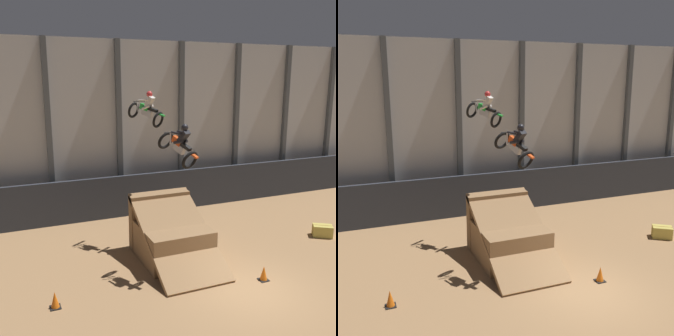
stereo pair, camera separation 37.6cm
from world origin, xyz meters
TOP-DOWN VIEW (x-y plane):
  - ground_plane at (0.00, 0.00)m, footprint 60.00×60.00m
  - arena_back_wall at (0.00, 10.75)m, footprint 32.00×0.40m
  - lower_barrier at (0.00, 9.50)m, footprint 31.36×0.20m
  - dirt_ramp at (-1.63, 3.91)m, footprint 2.79×4.61m
  - rider_bike_left_air at (-1.94, 5.80)m, footprint 1.52×1.78m
  - rider_bike_right_air at (-1.92, 2.33)m, footprint 1.28×1.89m
  - traffic_cone_near_ramp at (0.82, 0.54)m, footprint 0.36×0.36m
  - traffic_cone_arena_edge at (-6.74, 1.68)m, footprint 0.36×0.36m
  - hay_bale_trackside at (6.05, 3.00)m, footprint 1.08×1.01m

SIDE VIEW (x-z plane):
  - ground_plane at x=0.00m, z-range 0.00..0.00m
  - hay_bale_trackside at x=6.05m, z-range -0.01..0.57m
  - traffic_cone_near_ramp at x=0.82m, z-range -0.01..0.57m
  - traffic_cone_arena_edge at x=-6.74m, z-range -0.01..0.57m
  - dirt_ramp at x=-1.63m, z-range -0.42..2.24m
  - lower_barrier at x=0.00m, z-range 0.00..2.32m
  - arena_back_wall at x=0.00m, z-range 0.00..9.60m
  - rider_bike_right_air at x=-1.92m, z-range 4.29..5.97m
  - rider_bike_left_air at x=-1.94m, z-range 5.35..6.96m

